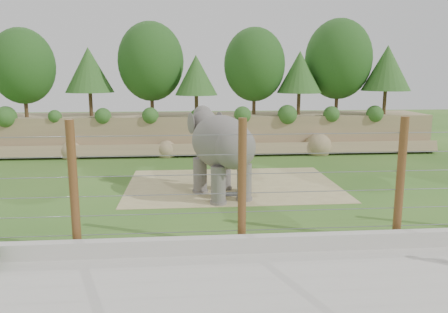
{
  "coord_description": "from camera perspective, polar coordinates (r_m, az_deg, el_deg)",
  "views": [
    {
      "loc": [
        -1.64,
        -17.27,
        5.29
      ],
      "look_at": [
        0.0,
        2.0,
        1.6
      ],
      "focal_mm": 35.0,
      "sensor_mm": 36.0,
      "label": 1
    }
  ],
  "objects": [
    {
      "name": "barrier_fence",
      "position": [
        13.29,
        2.38,
        -3.55
      ],
      "size": [
        20.26,
        0.26,
        4.0
      ],
      "color": "brown",
      "rests_on": "ground"
    },
    {
      "name": "dirt_patch",
      "position": [
        21.06,
        1.13,
        -3.72
      ],
      "size": [
        10.0,
        7.0,
        0.02
      ],
      "primitive_type": "cube",
      "color": "tan",
      "rests_on": "ground"
    },
    {
      "name": "ground",
      "position": [
        18.14,
        0.54,
        -6.16
      ],
      "size": [
        90.0,
        90.0,
        0.0
      ],
      "primitive_type": "plane",
      "color": "#346521",
      "rests_on": "ground"
    },
    {
      "name": "elephant",
      "position": [
        18.75,
        -0.34,
        0.26
      ],
      "size": [
        3.45,
        5.0,
        3.72
      ],
      "primitive_type": null,
      "rotation": [
        0.0,
        0.0,
        0.36
      ],
      "color": "#69625D",
      "rests_on": "ground"
    },
    {
      "name": "retaining_wall",
      "position": [
        13.37,
        2.59,
        -11.37
      ],
      "size": [
        26.0,
        0.35,
        0.5
      ],
      "primitive_type": "cube",
      "color": "beige",
      "rests_on": "ground"
    },
    {
      "name": "walkway",
      "position": [
        11.67,
        3.9,
        -16.17
      ],
      "size": [
        26.0,
        4.0,
        0.01
      ],
      "primitive_type": "cube",
      "color": "beige",
      "rests_on": "ground"
    },
    {
      "name": "stone_ball",
      "position": [
        19.77,
        2.68,
        -3.71
      ],
      "size": [
        0.64,
        0.64,
        0.64
      ],
      "primitive_type": "sphere",
      "color": "gray",
      "rests_on": "dirt_patch"
    },
    {
      "name": "back_embankment",
      "position": [
        30.06,
        -0.61,
        8.28
      ],
      "size": [
        30.0,
        5.52,
        8.77
      ],
      "color": "#8C7958",
      "rests_on": "ground"
    },
    {
      "name": "drain_grate",
      "position": [
        19.42,
        1.59,
        -4.91
      ],
      "size": [
        1.0,
        0.6,
        0.03
      ],
      "primitive_type": "cube",
      "color": "#262628",
      "rests_on": "dirt_patch"
    }
  ]
}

